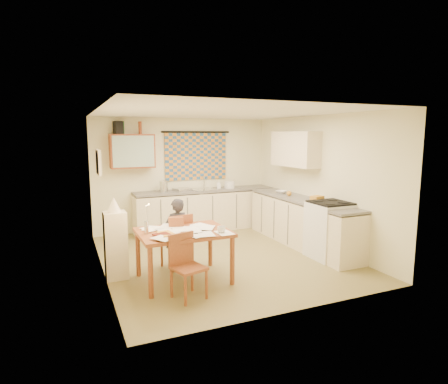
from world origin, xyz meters
name	(u,v)px	position (x,y,z in m)	size (l,w,h in m)	color
floor	(222,257)	(0.00, 0.00, -0.01)	(4.00, 4.50, 0.02)	olive
ceiling	(222,112)	(0.00, 0.00, 2.51)	(4.00, 4.50, 0.02)	white
wall_back	(183,174)	(0.00, 2.26, 1.25)	(4.00, 0.02, 2.50)	#EEE8BB
wall_front	(298,211)	(0.00, -2.26, 1.25)	(4.00, 0.02, 2.50)	#EEE8BB
wall_left	(99,194)	(-2.01, 0.00, 1.25)	(0.02, 4.50, 2.50)	#EEE8BB
wall_right	(318,181)	(2.01, 0.00, 1.25)	(0.02, 4.50, 2.50)	#EEE8BB
window_blind	(196,156)	(0.30, 2.22, 1.65)	(1.45, 0.03, 1.05)	#295581
curtain_rod	(196,132)	(0.30, 2.20, 2.20)	(0.04, 0.04, 1.60)	black
wall_cabinet	(132,151)	(-1.15, 2.08, 1.80)	(0.90, 0.34, 0.70)	maroon
wall_cabinet_glass	(134,151)	(-1.15, 1.91, 1.80)	(0.84, 0.02, 0.64)	#99B2A5
upper_cabinet_right	(295,149)	(1.83, 0.55, 1.85)	(0.34, 1.30, 0.70)	beige
framed_print	(98,162)	(-1.97, 0.40, 1.70)	(0.04, 0.50, 0.40)	silver
print_canvas	(100,162)	(-1.95, 0.40, 1.70)	(0.01, 0.42, 0.32)	beige
counter_back	(208,210)	(0.47, 1.95, 0.45)	(3.30, 0.62, 0.92)	beige
counter_right	(301,222)	(1.70, 0.07, 0.45)	(0.62, 2.95, 0.92)	beige
stove	(329,230)	(1.70, -0.77, 0.50)	(0.64, 0.64, 0.99)	white
sink	(204,191)	(0.38, 1.95, 0.88)	(0.55, 0.45, 0.10)	silver
tap	(204,182)	(0.46, 2.13, 1.06)	(0.03, 0.03, 0.28)	silver
dish_rack	(182,190)	(-0.12, 1.95, 0.95)	(0.35, 0.30, 0.06)	silver
kettle	(164,186)	(-0.53, 1.95, 1.04)	(0.18, 0.18, 0.24)	silver
mixing_bowl	(230,185)	(1.02, 1.95, 1.00)	(0.24, 0.24, 0.16)	white
soap_bottle	(219,184)	(0.77, 2.00, 1.01)	(0.11, 0.11, 0.19)	white
bowl	(281,192)	(1.70, 0.81, 0.95)	(0.31, 0.31, 0.06)	white
orange_bag	(317,199)	(1.70, -0.39, 0.98)	(0.22, 0.16, 0.12)	#C28325
fruit_orange	(289,193)	(1.65, 0.44, 0.97)	(0.10, 0.10, 0.10)	#C28325
speaker	(118,128)	(-1.41, 2.08, 2.28)	(0.16, 0.20, 0.26)	black
bottle_green	(123,128)	(-1.33, 2.08, 2.28)	(0.07, 0.07, 0.26)	#195926
bottle_brown	(140,128)	(-0.97, 2.08, 2.28)	(0.07, 0.07, 0.26)	maroon
dining_table	(184,255)	(-0.94, -0.76, 0.38)	(1.30, 0.99, 0.75)	brown
chair_far	(177,251)	(-0.88, -0.20, 0.28)	(0.49, 0.49, 0.89)	brown
chair_near	(188,279)	(-1.07, -1.37, 0.26)	(0.47, 0.47, 0.85)	brown
person	(177,234)	(-0.88, -0.22, 0.57)	(0.47, 0.36, 1.14)	black
shelf_stand	(116,245)	(-1.84, -0.28, 0.51)	(0.32, 0.30, 1.01)	beige
lampshade	(114,205)	(-1.84, -0.28, 1.12)	(0.20, 0.20, 0.22)	silver
letter_rack	(176,222)	(-0.98, -0.53, 0.83)	(0.22, 0.10, 0.16)	brown
mug	(221,230)	(-0.47, -1.09, 0.80)	(0.13, 0.13, 0.09)	white
magazine	(157,237)	(-1.39, -0.99, 0.76)	(0.28, 0.33, 0.03)	maroon
book	(159,234)	(-1.31, -0.85, 0.76)	(0.23, 0.28, 0.02)	#C28325
orange_box	(168,237)	(-1.25, -1.07, 0.77)	(0.12, 0.08, 0.04)	#C28325
eyeglasses	(199,234)	(-0.80, -1.03, 0.76)	(0.13, 0.04, 0.02)	black
candle_holder	(146,228)	(-1.46, -0.72, 0.84)	(0.06, 0.06, 0.18)	silver
candle	(147,213)	(-1.45, -0.71, 1.04)	(0.02, 0.02, 0.22)	white
candle_flame	(149,205)	(-1.42, -0.70, 1.16)	(0.02, 0.02, 0.02)	#FFCC66
papers	(184,230)	(-0.93, -0.76, 0.76)	(1.17, 1.03, 0.03)	white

